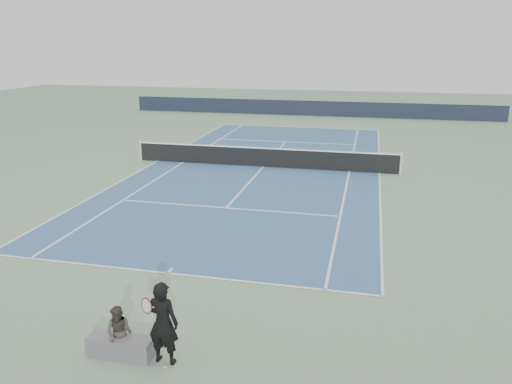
% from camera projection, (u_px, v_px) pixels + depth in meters
% --- Properties ---
extents(ground, '(80.00, 80.00, 0.00)m').
position_uv_depth(ground, '(263.00, 167.00, 24.15)').
color(ground, gray).
extents(court_surface, '(10.97, 23.77, 0.01)m').
position_uv_depth(court_surface, '(263.00, 167.00, 24.15)').
color(court_surface, '#3A5E89').
rests_on(court_surface, ground).
extents(tennis_net, '(12.90, 0.10, 1.07)m').
position_uv_depth(tennis_net, '(263.00, 157.00, 24.01)').
color(tennis_net, silver).
rests_on(tennis_net, ground).
extents(windscreen_far, '(30.00, 0.25, 1.20)m').
position_uv_depth(windscreen_far, '(310.00, 108.00, 40.66)').
color(windscreen_far, black).
rests_on(windscreen_far, ground).
extents(tennis_player, '(0.78, 0.48, 1.67)m').
position_uv_depth(tennis_player, '(163.00, 323.00, 9.25)').
color(tennis_player, black).
rests_on(tennis_player, ground).
extents(tennis_ball, '(0.07, 0.07, 0.07)m').
position_uv_depth(tennis_ball, '(165.00, 367.00, 9.26)').
color(tennis_ball, '#B6D72B').
rests_on(tennis_ball, ground).
extents(spectator_bench, '(1.29, 0.46, 1.09)m').
position_uv_depth(spectator_bench, '(120.00, 340.00, 9.55)').
color(spectator_bench, slate).
rests_on(spectator_bench, ground).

